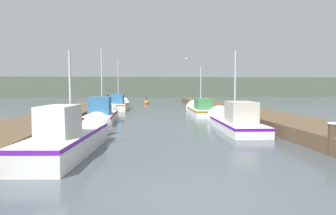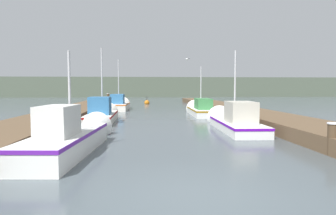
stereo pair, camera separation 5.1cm
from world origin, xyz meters
The scene contains 14 objects.
ground_plane centered at (0.00, 0.00, 0.00)m, with size 200.00×200.00×0.00m.
dock_left centered at (-5.92, 16.00, 0.27)m, with size 2.90×40.00×0.55m.
dock_right centered at (5.92, 16.00, 0.27)m, with size 2.90×40.00×0.55m.
distant_shore_ridge centered at (0.00, 63.18, 2.06)m, with size 120.00×16.00×4.12m.
fishing_boat_0 centered at (-3.25, 4.54, 0.45)m, with size 1.91×6.44×3.50m.
fishing_boat_1 centered at (3.41, 9.04, 0.38)m, with size 1.77×6.38×4.28m.
fishing_boat_2 centered at (-3.43, 12.98, 0.43)m, with size 1.55×6.10×4.81m.
fishing_boat_3 centered at (3.28, 16.69, 0.39)m, with size 1.69×6.20×4.02m.
fishing_boat_4 centered at (-3.18, 22.09, 0.44)m, with size 1.89×5.20×5.01m.
mooring_piling_0 centered at (-4.71, 26.92, 0.70)m, with size 0.27×0.27×1.38m.
mooring_piling_1 centered at (-4.37, 22.56, 0.53)m, with size 0.32×0.32×1.05m.
mooring_piling_2 centered at (4.61, 2.94, 0.50)m, with size 0.34×0.34×0.99m.
channel_buoy centered at (-0.54, 30.92, 0.17)m, with size 0.62×0.62×1.12m.
seagull_lead centered at (2.43, 17.71, 4.22)m, with size 0.40×0.53×0.12m.
Camera 1 is at (-1.03, -5.40, 2.03)m, focal length 32.00 mm.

